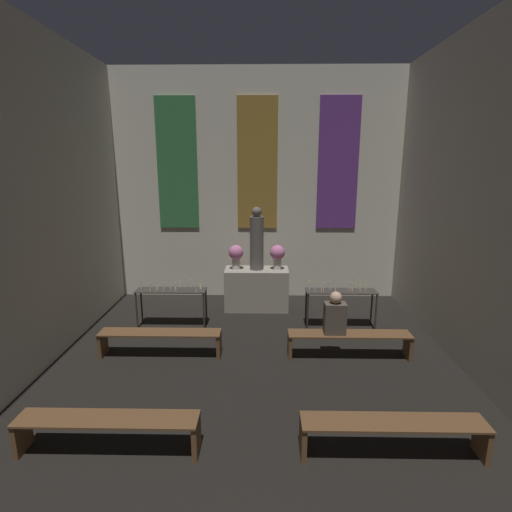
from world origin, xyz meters
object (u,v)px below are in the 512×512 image
flower_vase_left (236,254)px  flower_vase_right (277,255)px  pew_back_right (349,340)px  person_seated (335,315)px  pew_second_left (108,427)px  pew_back_left (160,338)px  pew_second_right (393,430)px  statue (257,241)px  altar (257,289)px  candle_rack_right (341,295)px  candle_rack_left (172,294)px

flower_vase_left → flower_vase_right: bearing=0.0°
pew_back_right → person_seated: bearing=180.0°
pew_second_left → pew_back_left: size_ratio=1.00×
flower_vase_left → pew_second_right: (2.08, -4.72, -0.94)m
statue → person_seated: statue is taller
altar → candle_rack_right: (1.71, -1.02, 0.20)m
flower_vase_left → flower_vase_right: (0.92, 0.00, 0.00)m
altar → candle_rack_left: (-1.70, -1.03, 0.20)m
flower_vase_right → candle_rack_right: bearing=-39.5°
flower_vase_right → candle_rack_right: size_ratio=0.39×
pew_second_right → person_seated: (-0.26, 2.37, 0.44)m
flower_vase_left → pew_back_left: (-1.15, -2.35, -0.94)m
statue → pew_second_right: bearing=-71.1°
statue → pew_back_left: statue is taller
candle_rack_right → pew_back_left: 3.59m
pew_back_right → candle_rack_left: bearing=158.3°
flower_vase_left → flower_vase_right: size_ratio=1.00×
candle_rack_left → pew_back_right: size_ratio=0.68×
flower_vase_left → pew_second_left: bearing=-103.8°
flower_vase_right → pew_second_left: size_ratio=0.26×
pew_back_left → pew_back_right: same height
person_seated → candle_rack_right: bearing=75.3°
altar → flower_vase_right: (0.46, -0.00, 0.80)m
pew_second_right → flower_vase_left: bearing=113.8°
candle_rack_left → pew_back_right: 3.59m
statue → person_seated: (1.36, -2.35, -0.81)m
candle_rack_left → pew_back_left: bearing=-86.2°
flower_vase_left → candle_rack_left: bearing=-140.4°
statue → flower_vase_left: (-0.46, -0.00, -0.31)m
altar → pew_second_right: size_ratio=0.68×
statue → flower_vase_right: 0.56m
candle_rack_right → candle_rack_left: bearing=-180.0°
altar → person_seated: person_seated is taller
pew_second_right → pew_back_right: (0.00, 2.37, 0.00)m
pew_second_left → pew_back_left: 2.37m
altar → flower_vase_left: 0.93m
flower_vase_right → person_seated: flower_vase_right is taller
candle_rack_right → pew_second_right: size_ratio=0.68×
flower_vase_left → pew_second_right: bearing=-66.2°
statue → pew_second_right: 5.14m
pew_second_left → flower_vase_right: bearing=66.2°
flower_vase_right → pew_second_right: flower_vase_right is taller
flower_vase_left → pew_second_left: (-1.15, -4.72, -0.94)m
flower_vase_left → pew_back_right: flower_vase_left is taller
statue → person_seated: size_ratio=1.89×
flower_vase_right → pew_back_left: (-2.08, -2.35, -0.94)m
person_seated → pew_back_left: bearing=-180.0°
flower_vase_right → candle_rack_left: flower_vase_right is taller
statue → person_seated: 2.83m
candle_rack_left → person_seated: (3.06, -1.32, 0.10)m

